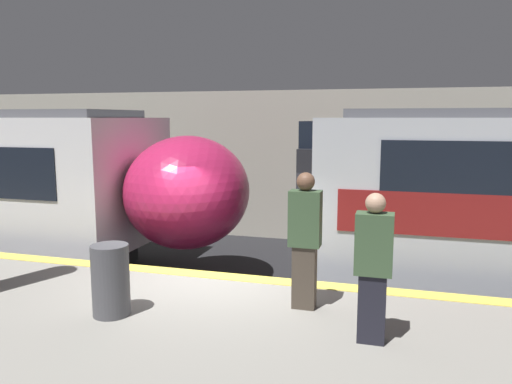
{
  "coord_description": "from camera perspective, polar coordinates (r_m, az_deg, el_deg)",
  "views": [
    {
      "loc": [
        2.7,
        -6.83,
        3.35
      ],
      "look_at": [
        0.46,
        0.88,
        2.15
      ],
      "focal_mm": 35.0,
      "sensor_mm": 36.0,
      "label": 1
    }
  ],
  "objects": [
    {
      "name": "ground_plane",
      "position": [
        8.07,
        -5.09,
        -16.05
      ],
      "size": [
        120.0,
        120.0,
        0.0
      ],
      "primitive_type": "plane",
      "color": "black"
    },
    {
      "name": "platform",
      "position": [
        6.11,
        -12.84,
        -19.35
      ],
      "size": [
        40.0,
        4.27,
        1.04
      ],
      "color": "gray",
      "rests_on": "ground"
    },
    {
      "name": "station_rear_barrier",
      "position": [
        13.65,
        4.71,
        2.96
      ],
      "size": [
        50.0,
        0.15,
        4.08
      ],
      "color": "#B2AD9E",
      "rests_on": "ground"
    },
    {
      "name": "person_waiting",
      "position": [
        5.3,
        13.26,
        -8.14
      ],
      "size": [
        0.38,
        0.24,
        1.57
      ],
      "color": "black",
      "rests_on": "platform"
    },
    {
      "name": "person_walking",
      "position": [
        6.09,
        5.61,
        -5.18
      ],
      "size": [
        0.38,
        0.24,
        1.68
      ],
      "color": "#473D33",
      "rests_on": "platform"
    },
    {
      "name": "trash_bin",
      "position": [
        6.21,
        -16.28,
        -9.64
      ],
      "size": [
        0.44,
        0.44,
        0.85
      ],
      "color": "#4C4C51",
      "rests_on": "platform"
    }
  ]
}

